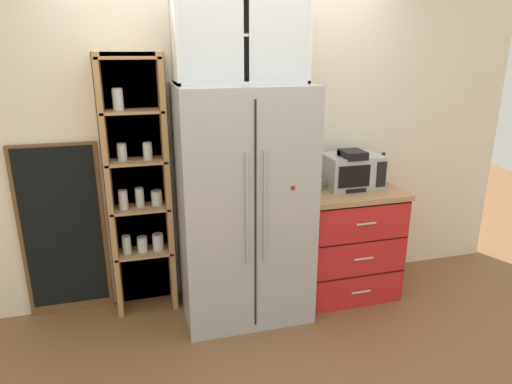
{
  "coord_description": "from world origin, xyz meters",
  "views": [
    {
      "loc": [
        -0.74,
        -3.03,
        1.96
      ],
      "look_at": [
        0.1,
        0.01,
        0.95
      ],
      "focal_mm": 31.61,
      "sensor_mm": 36.0,
      "label": 1
    }
  ],
  "objects": [
    {
      "name": "mug_sage",
      "position": [
        0.63,
        0.09,
        0.95
      ],
      "size": [
        0.12,
        0.08,
        0.1
      ],
      "color": "#8CA37F",
      "rests_on": "counter_cabinet"
    },
    {
      "name": "ground_plane",
      "position": [
        0.0,
        0.0,
        0.0
      ],
      "size": [
        10.69,
        10.69,
        0.0
      ],
      "primitive_type": "plane",
      "color": "brown"
    },
    {
      "name": "refrigerator",
      "position": [
        0.0,
        0.01,
        0.87
      ],
      "size": [
        0.93,
        0.71,
        1.73
      ],
      "color": "#ADAFB5",
      "rests_on": "ground"
    },
    {
      "name": "counter_cabinet",
      "position": [
        0.88,
        0.06,
        0.45
      ],
      "size": [
        0.79,
        0.62,
        0.9
      ],
      "color": "red",
      "rests_on": "ground"
    },
    {
      "name": "bottle_cobalt",
      "position": [
        1.2,
        0.12,
        1.01
      ],
      "size": [
        0.07,
        0.07,
        0.26
      ],
      "color": "navy",
      "rests_on": "counter_cabinet"
    },
    {
      "name": "pantry_shelf_column",
      "position": [
        -0.73,
        0.29,
        0.99
      ],
      "size": [
        0.49,
        0.27,
        1.94
      ],
      "color": "brown",
      "rests_on": "ground"
    },
    {
      "name": "microwave",
      "position": [
        0.92,
        0.1,
        1.03
      ],
      "size": [
        0.44,
        0.33,
        0.26
      ],
      "color": "#ADAFB5",
      "rests_on": "counter_cabinet"
    },
    {
      "name": "upper_cabinet",
      "position": [
        0.0,
        0.05,
        2.04
      ],
      "size": [
        0.89,
        0.32,
        0.61
      ],
      "color": "silver",
      "rests_on": "refrigerator"
    },
    {
      "name": "chalkboard_menu",
      "position": [
        -1.3,
        0.33,
        0.67
      ],
      "size": [
        0.6,
        0.04,
        1.33
      ],
      "color": "brown",
      "rests_on": "ground"
    },
    {
      "name": "coffee_maker",
      "position": [
        0.88,
        0.06,
        1.06
      ],
      "size": [
        0.17,
        0.2,
        0.31
      ],
      "color": "black",
      "rests_on": "counter_cabinet"
    },
    {
      "name": "mug_navy",
      "position": [
        0.88,
        0.06,
        0.95
      ],
      "size": [
        0.12,
        0.08,
        0.09
      ],
      "color": "navy",
      "rests_on": "counter_cabinet"
    },
    {
      "name": "wall_back_cream",
      "position": [
        0.0,
        0.4,
        1.27
      ],
      "size": [
        4.99,
        0.1,
        2.55
      ],
      "primitive_type": "cube",
      "color": "silver",
      "rests_on": "ground"
    }
  ]
}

